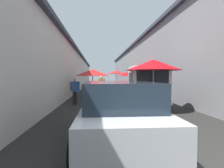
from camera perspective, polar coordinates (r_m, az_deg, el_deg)
The scene contains 13 objects.
ground at distance 16.16m, azimuth -0.54°, elevation -3.21°, with size 90.00×90.00×0.00m, color #282826.
building_left_whitewash at distance 19.12m, azimuth -21.88°, elevation 4.02°, with size 49.80×7.50×4.34m.
building_right_concrete at distance 20.01m, azimuth 18.82°, elevation 5.93°, with size 49.80×7.50×5.71m.
fruit_stall_mid_lane at distance 7.73m, azimuth 13.41°, elevation 4.74°, with size 2.41×2.41×2.42m.
fruit_stall_far_left at distance 15.58m, azimuth 6.53°, elevation 2.85°, with size 2.63×2.63×2.25m.
fruit_stall_far_right at distance 12.59m, azimuth -6.41°, elevation 2.95°, with size 2.55×2.55×2.21m.
fruit_stall_near_right at distance 21.94m, azimuth 1.47°, elevation 3.16°, with size 2.31×2.31×2.47m.
hatchback_car at distance 4.21m, azimuth 2.26°, elevation -8.96°, with size 3.93×1.96×1.45m.
delivery_truck at distance 9.22m, azimuth 10.86°, elevation -0.96°, with size 4.97×2.08×2.08m.
vendor_by_crates at distance 9.91m, azimuth -12.28°, elevation -1.77°, with size 0.37×0.57×1.52m.
vendor_in_shade at distance 14.54m, azimuth -3.60°, elevation -0.02°, with size 0.37×0.62×1.66m.
parked_scooter at distance 14.13m, azimuth 8.55°, elevation -2.21°, with size 1.69×0.34×1.14m.
plastic_stool at distance 8.34m, azimuth -7.08°, elevation -6.20°, with size 0.30×0.30×0.43m.
Camera 1 is at (-2.53, 1.23, 1.56)m, focal length 27.37 mm.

